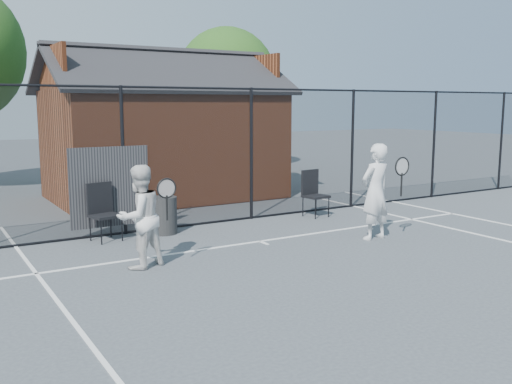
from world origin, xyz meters
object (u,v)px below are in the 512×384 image
chair_left (106,213)px  player_back (140,217)px  player_front (375,192)px  chair_right (316,194)px  waste_bin (164,215)px  clubhouse (164,141)px

chair_left → player_back: bearing=-103.6°
player_front → chair_right: size_ratio=1.76×
player_front → chair_left: 5.25m
chair_right → waste_bin: size_ratio=1.40×
clubhouse → waste_bin: 4.91m
waste_bin → player_front: bearing=-37.6°
chair_left → clubhouse: bearing=43.6°
player_front → clubhouse: bearing=102.4°
chair_left → player_front: bearing=-41.5°
player_back → waste_bin: 2.49m
player_back → waste_bin: player_back is taller
clubhouse → chair_right: size_ratio=6.07×
waste_bin → clubhouse: bearing=67.6°
player_front → chair_left: player_front is taller
player_front → chair_right: player_front is taller
player_back → waste_bin: size_ratio=2.20×
player_front → waste_bin: 4.27m
player_back → player_front: bearing=-6.0°
chair_left → waste_bin: bearing=-12.0°
chair_right → waste_bin: bearing=171.0°
chair_left → chair_right: 4.95m
clubhouse → chair_right: (1.93, -4.57, -1.07)m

